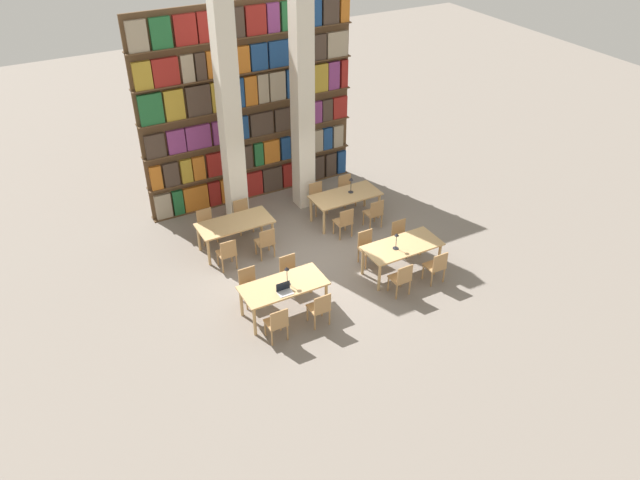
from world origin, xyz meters
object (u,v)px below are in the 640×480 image
(chair_5, at_px, (367,247))
(chair_12, at_px, (344,221))
(reading_table_2, at_px, (235,225))
(desk_lamp_2, at_px, (351,183))
(chair_7, at_px, (401,236))
(chair_9, at_px, (206,225))
(chair_11, at_px, (243,215))
(pillar_center, at_px, (302,104))
(reading_table_3, at_px, (345,197))
(laptop, at_px, (285,291))
(desk_lamp_1, at_px, (396,238))
(chair_1, at_px, (249,285))
(chair_14, at_px, (374,213))
(desk_lamp_0, at_px, (287,273))
(chair_0, at_px, (277,323))
(chair_13, at_px, (318,197))
(chair_4, at_px, (401,278))
(chair_2, at_px, (320,308))
(chair_15, at_px, (347,189))
(pillar_left, at_px, (230,119))
(reading_table_0, at_px, (284,288))
(chair_10, at_px, (266,242))
(chair_8, at_px, (227,253))
(chair_6, at_px, (436,266))
(reading_table_1, at_px, (402,248))
(chair_3, at_px, (290,272))

(chair_5, distance_m, chair_12, 1.28)
(reading_table_2, distance_m, desk_lamp_2, 3.37)
(chair_7, relative_size, chair_12, 1.00)
(chair_9, xyz_separation_m, chair_11, (1.02, 0.00, 0.00))
(pillar_center, bearing_deg, reading_table_3, -65.99)
(laptop, relative_size, desk_lamp_1, 0.74)
(chair_1, distance_m, chair_14, 4.37)
(desk_lamp_0, bearing_deg, chair_7, 12.37)
(pillar_center, xyz_separation_m, reading_table_3, (0.59, -1.32, -2.31))
(chair_0, xyz_separation_m, chair_13, (3.24, 4.22, 0.00))
(chair_4, xyz_separation_m, reading_table_2, (-2.60, 3.58, 0.22))
(chair_2, distance_m, desk_lamp_1, 2.59)
(chair_5, distance_m, chair_15, 2.92)
(chair_4, height_order, chair_13, same)
(pillar_left, bearing_deg, chair_12, -43.52)
(reading_table_2, xyz_separation_m, chair_12, (2.69, -0.85, -0.22))
(reading_table_0, height_order, chair_1, chair_1)
(desk_lamp_1, distance_m, reading_table_2, 4.11)
(chair_1, xyz_separation_m, chair_11, (1.05, 2.88, 0.00))
(chair_7, height_order, chair_14, same)
(chair_0, bearing_deg, reading_table_2, 81.42)
(chair_15, bearing_deg, chair_10, 23.16)
(reading_table_2, distance_m, reading_table_3, 3.16)
(reading_table_0, bearing_deg, chair_14, 29.03)
(chair_5, bearing_deg, desk_lamp_1, 110.41)
(reading_table_0, xyz_separation_m, chair_8, (-0.48, 2.15, -0.22))
(desk_lamp_0, distance_m, chair_7, 3.68)
(laptop, distance_m, chair_8, 2.46)
(chair_2, distance_m, desk_lamp_0, 1.03)
(chair_6, bearing_deg, chair_14, 89.29)
(chair_2, bearing_deg, chair_0, 180.00)
(laptop, distance_m, chair_14, 4.41)
(chair_1, relative_size, desk_lamp_0, 1.87)
(chair_7, height_order, chair_15, same)
(chair_9, xyz_separation_m, chair_13, (3.21, -0.12, 0.00))
(chair_7, bearing_deg, reading_table_1, 56.47)
(chair_3, relative_size, chair_8, 1.00)
(desk_lamp_0, height_order, reading_table_1, desk_lamp_0)
(chair_11, bearing_deg, chair_5, 126.39)
(reading_table_0, height_order, chair_12, chair_12)
(pillar_left, relative_size, chair_14, 6.96)
(chair_6, bearing_deg, desk_lamp_1, 135.81)
(pillar_left, xyz_separation_m, chair_15, (3.09, -0.59, -2.54))
(chair_6, height_order, chair_8, same)
(chair_4, bearing_deg, chair_1, 155.60)
(chair_4, relative_size, chair_7, 1.00)
(chair_3, xyz_separation_m, reading_table_2, (-0.47, 2.15, 0.22))
(chair_3, height_order, chair_11, same)
(pillar_left, xyz_separation_m, reading_table_0, (-0.57, -4.08, -2.31))
(desk_lamp_0, height_order, chair_10, desk_lamp_0)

